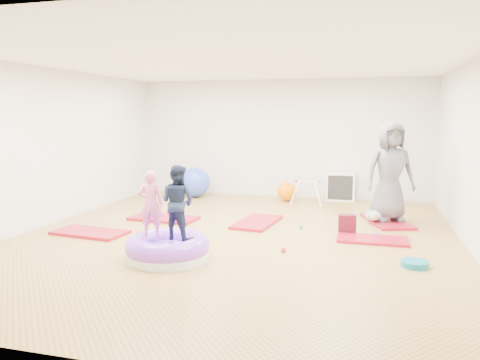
# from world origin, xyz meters

# --- Properties ---
(room) EXTENTS (7.01, 8.01, 2.81)m
(room) POSITION_xyz_m (0.00, 0.00, 1.40)
(room) COLOR #B4933D
(room) RESTS_ON ground
(gym_mat_front_left) EXTENTS (1.28, 0.74, 0.05)m
(gym_mat_front_left) POSITION_xyz_m (-2.39, -0.43, 0.03)
(gym_mat_front_left) COLOR #A9202F
(gym_mat_front_left) RESTS_ON ground
(gym_mat_mid_left) EXTENTS (1.30, 0.72, 0.05)m
(gym_mat_mid_left) POSITION_xyz_m (-1.66, 0.89, 0.03)
(gym_mat_mid_left) COLOR #A9202F
(gym_mat_mid_left) RESTS_ON ground
(gym_mat_center_back) EXTENTS (0.76, 1.29, 0.05)m
(gym_mat_center_back) POSITION_xyz_m (0.12, 1.03, 0.03)
(gym_mat_center_back) COLOR #A9202F
(gym_mat_center_back) RESTS_ON ground
(gym_mat_right) EXTENTS (1.09, 0.55, 0.05)m
(gym_mat_right) POSITION_xyz_m (2.15, 0.36, 0.02)
(gym_mat_right) COLOR #A9202F
(gym_mat_right) RESTS_ON ground
(gym_mat_rear_right) EXTENTS (0.99, 1.39, 0.05)m
(gym_mat_rear_right) POSITION_xyz_m (2.41, 1.74, 0.03)
(gym_mat_rear_right) COLOR #A9202F
(gym_mat_rear_right) RESTS_ON ground
(inflatable_cushion) EXTENTS (1.16, 1.16, 0.37)m
(inflatable_cushion) POSITION_xyz_m (-0.58, -1.34, 0.14)
(inflatable_cushion) COLOR silver
(inflatable_cushion) RESTS_ON ground
(child_pink) EXTENTS (0.38, 0.30, 0.93)m
(child_pink) POSITION_xyz_m (-0.86, -1.27, 0.80)
(child_pink) COLOR pink
(child_pink) RESTS_ON inflatable_cushion
(child_navy) EXTENTS (0.57, 0.49, 1.02)m
(child_navy) POSITION_xyz_m (-0.44, -1.31, 0.85)
(child_navy) COLOR #182341
(child_navy) RESTS_ON inflatable_cushion
(adult_caregiver) EXTENTS (1.02, 0.83, 1.80)m
(adult_caregiver) POSITION_xyz_m (2.43, 1.74, 0.95)
(adult_caregiver) COLOR #56565F
(adult_caregiver) RESTS_ON gym_mat_rear_right
(infant) EXTENTS (0.34, 0.34, 0.20)m
(infant) POSITION_xyz_m (2.18, 1.55, 0.15)
(infant) COLOR #86A6D2
(infant) RESTS_ON gym_mat_rear_right
(ball_pit_balls) EXTENTS (4.19, 2.80, 0.07)m
(ball_pit_balls) POSITION_xyz_m (-0.15, 0.35, 0.04)
(ball_pit_balls) COLOR green
(ball_pit_balls) RESTS_ON ground
(exercise_ball_blue) EXTENTS (0.72, 0.72, 0.72)m
(exercise_ball_blue) POSITION_xyz_m (-1.96, 3.34, 0.36)
(exercise_ball_blue) COLOR blue
(exercise_ball_blue) RESTS_ON ground
(exercise_ball_orange) EXTENTS (0.43, 0.43, 0.43)m
(exercise_ball_orange) POSITION_xyz_m (0.26, 3.42, 0.22)
(exercise_ball_orange) COLOR #FF7700
(exercise_ball_orange) RESTS_ON ground
(infant_play_gym) EXTENTS (0.69, 0.66, 0.53)m
(infant_play_gym) POSITION_xyz_m (0.78, 3.12, 0.35)
(infant_play_gym) COLOR white
(infant_play_gym) RESTS_ON ground
(cube_shelf) EXTENTS (0.65, 0.32, 0.65)m
(cube_shelf) POSITION_xyz_m (1.45, 3.79, 0.32)
(cube_shelf) COLOR white
(cube_shelf) RESTS_ON ground
(balance_disc) EXTENTS (0.36, 0.36, 0.08)m
(balance_disc) POSITION_xyz_m (2.67, -0.80, 0.04)
(balance_disc) COLOR #0D6985
(balance_disc) RESTS_ON ground
(backpack) EXTENTS (0.30, 0.21, 0.32)m
(backpack) POSITION_xyz_m (1.74, 0.72, 0.16)
(backpack) COLOR maroon
(backpack) RESTS_ON ground
(yellow_toy) EXTENTS (0.22, 0.22, 0.03)m
(yellow_toy) POSITION_xyz_m (-1.05, -1.07, 0.02)
(yellow_toy) COLOR yellow
(yellow_toy) RESTS_ON ground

